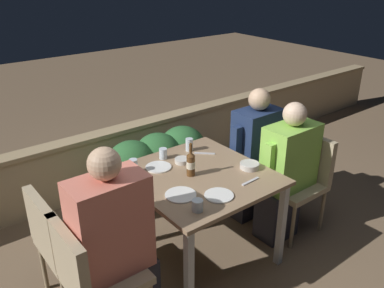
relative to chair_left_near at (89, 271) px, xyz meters
The scene contains 23 objects.
ground_plane 1.14m from the chair_left_near, 11.73° to the left, with size 16.00×16.00×0.00m, color #7A6047.
parapet_wall 1.91m from the chair_left_near, 58.56° to the left, with size 9.00×0.18×0.64m.
dining_table 1.02m from the chair_left_near, 11.73° to the left, with size 0.99×1.02×0.74m.
planter_hedge 1.65m from the chair_left_near, 42.07° to the left, with size 1.05×0.47×0.71m.
chair_left_near is the anchor object (origin of this frame).
person_coral_top 0.23m from the chair_left_near, ahead, with size 0.51×0.26×1.27m.
chair_left_far 0.40m from the chair_left_near, 90.38° to the left, with size 0.46×0.46×0.85m.
chair_right_near 1.96m from the chair_left_near, ahead, with size 0.46×0.46×0.85m.
person_green_blouse 1.76m from the chair_left_near, ahead, with size 0.51×0.26×1.19m.
chair_right_far 2.02m from the chair_left_near, 11.42° to the left, with size 0.46×0.46×0.85m.
person_navy_jumper 1.82m from the chair_left_near, 12.67° to the left, with size 0.49×0.26×1.21m.
beer_bottle 1.02m from the chair_left_near, 13.88° to the left, with size 0.06×0.06×0.25m.
plate_0 0.75m from the chair_left_near, ahead, with size 0.21×0.21×0.01m.
plate_1 0.95m from the chair_left_near, ahead, with size 0.20×0.20×0.01m.
plate_2 0.98m from the chair_left_near, 30.24° to the left, with size 0.20×0.20×0.01m.
bowl_0 1.13m from the chair_left_near, 23.24° to the left, with size 0.12×0.12×0.04m.
bowl_1 1.39m from the chair_left_near, ahead, with size 0.15×0.15×0.04m.
glass_cup_0 1.36m from the chair_left_near, 25.84° to the left, with size 0.06×0.06×0.11m.
glass_cup_1 0.87m from the chair_left_near, 39.73° to the left, with size 0.06×0.06×0.11m.
glass_cup_2 1.14m from the chair_left_near, 32.04° to the left, with size 0.06×0.06×0.09m.
glass_cup_3 0.76m from the chair_left_near, 13.09° to the right, with size 0.07×0.07×0.08m.
fork_0 1.25m from the chair_left_near, ahead, with size 0.17×0.03×0.01m.
fork_1 1.35m from the chair_left_near, 19.72° to the left, with size 0.14×0.13×0.01m.
Camera 1 is at (-1.66, -2.06, 2.19)m, focal length 38.00 mm.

